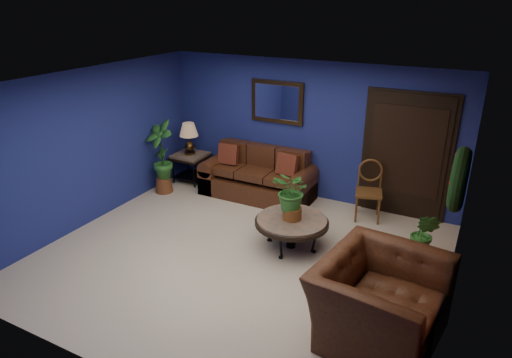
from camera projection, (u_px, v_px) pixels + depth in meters
The scene contains 18 objects.
floor at pixel (240, 256), 6.63m from camera, with size 5.50×5.50×0.00m, color #BCAF9C.
wall_back at pixel (308, 131), 8.20m from camera, with size 5.50×0.04×2.50m, color navy.
wall_left at pixel (91, 147), 7.34m from camera, with size 0.04×5.00×2.50m, color navy.
wall_right_brick at pixel (458, 220), 4.97m from camera, with size 0.04×5.00×2.50m, color maroon.
ceiling at pixel (238, 84), 5.68m from camera, with size 5.50×5.00×0.02m, color silver.
crown_molding at pixel (474, 114), 4.54m from camera, with size 0.03×5.00×0.14m, color white.
wall_mirror at pixel (277, 102), 8.25m from camera, with size 1.02×0.06×0.77m, color #452F15.
closet_door at pixel (406, 157), 7.50m from camera, with size 1.44×0.06×2.18m, color black.
wreath at pixel (459, 180), 4.87m from camera, with size 0.72×0.72×0.16m, color black.
sofa at pixel (259, 180), 8.54m from camera, with size 2.08×0.90×0.93m.
coffee_table at pixel (292, 222), 6.73m from camera, with size 1.10×1.10×0.47m.
end_table at pixel (190, 160), 9.13m from camera, with size 0.63×0.63×0.58m.
table_lamp at pixel (189, 135), 8.93m from camera, with size 0.37×0.37×0.61m.
side_chair at pixel (369, 186), 7.60m from camera, with size 0.52×0.52×1.00m.
armchair at pixel (379, 301), 4.93m from camera, with size 1.41×1.23×0.92m, color #492414.
coffee_plant at pixel (293, 193), 6.55m from camera, with size 0.69×0.64×0.75m.
floor_plant at pixel (424, 238), 6.26m from camera, with size 0.43×0.38×0.83m.
tall_plant at pixel (161, 155), 8.51m from camera, with size 0.70×0.57×1.40m.
Camera 1 is at (2.86, -4.95, 3.54)m, focal length 32.00 mm.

